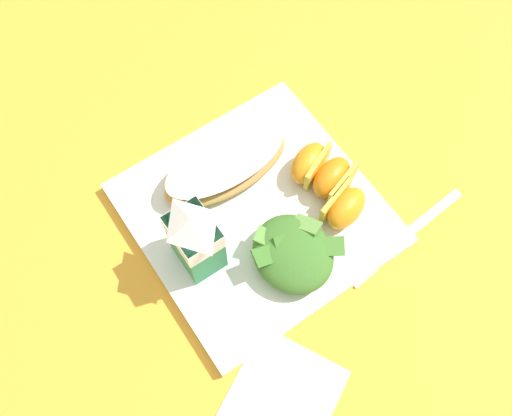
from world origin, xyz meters
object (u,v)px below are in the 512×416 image
white_plate (256,214)px  milk_carton (195,238)px  green_salad_pile (296,251)px  metal_fork (396,242)px  orange_wedge_rear (310,164)px  orange_wedge_middle (333,178)px  cheesy_pizza_bread (225,165)px  paper_napkin (285,393)px  orange_wedge_front (345,207)px

white_plate → milk_carton: milk_carton is taller
green_salad_pile → metal_fork: size_ratio=0.55×
milk_carton → orange_wedge_rear: milk_carton is taller
milk_carton → orange_wedge_middle: size_ratio=1.61×
white_plate → cheesy_pizza_bread: 0.07m
paper_napkin → white_plate: bearing=-25.9°
orange_wedge_middle → metal_fork: orange_wedge_middle is taller
orange_wedge_rear → metal_fork: (-0.13, -0.04, -0.03)m
cheesy_pizza_bread → metal_fork: 0.23m
paper_napkin → orange_wedge_rear: bearing=-41.8°
green_salad_pile → orange_wedge_middle: 0.11m
white_plate → metal_fork: (-0.13, -0.12, -0.01)m
white_plate → orange_wedge_middle: 0.10m
cheesy_pizza_bread → white_plate: bearing=-179.5°
green_salad_pile → orange_wedge_front: 0.08m
metal_fork → orange_wedge_front: bearing=29.6°
paper_napkin → orange_wedge_front: bearing=-54.0°
cheesy_pizza_bread → orange_wedge_rear: size_ratio=2.46×
orange_wedge_rear → paper_napkin: orange_wedge_rear is taller
white_plate → orange_wedge_rear: orange_wedge_rear is taller
orange_wedge_front → metal_fork: 0.08m
white_plate → orange_wedge_middle: (-0.02, -0.10, 0.03)m
cheesy_pizza_bread → paper_napkin: cheesy_pizza_bread is taller
orange_wedge_middle → metal_fork: size_ratio=0.36×
white_plate → orange_wedge_middle: bearing=-103.6°
orange_wedge_rear → metal_fork: bearing=-165.2°
orange_wedge_front → orange_wedge_middle: size_ratio=1.00×
orange_wedge_front → metal_fork: orange_wedge_front is taller
milk_carton → orange_wedge_front: (-0.05, -0.17, -0.04)m
white_plate → metal_fork: size_ratio=1.48×
green_salad_pile → orange_wedge_rear: green_salad_pile is taller
orange_wedge_middle → cheesy_pizza_bread: bearing=47.2°
orange_wedge_middle → orange_wedge_rear: bearing=19.5°
milk_carton → orange_wedge_rear: size_ratio=1.58×
milk_carton → orange_wedge_rear: 0.18m
cheesy_pizza_bread → green_salad_pile: bearing=-177.9°
cheesy_pizza_bread → milk_carton: (-0.08, 0.09, 0.04)m
orange_wedge_rear → metal_fork: size_ratio=0.37×
milk_carton → paper_napkin: 0.20m
cheesy_pizza_bread → green_salad_pile: 0.14m
paper_napkin → cheesy_pizza_bread: bearing=-19.7°
orange_wedge_front → orange_wedge_middle: (0.04, -0.01, 0.00)m
green_salad_pile → paper_napkin: bearing=140.2°
green_salad_pile → milk_carton: 0.12m
white_plate → milk_carton: 0.11m
cheesy_pizza_bread → milk_carton: milk_carton is taller
white_plate → orange_wedge_front: bearing=-126.3°
white_plate → orange_wedge_middle: orange_wedge_middle is taller
cheesy_pizza_bread → orange_wedge_front: orange_wedge_front is taller
cheesy_pizza_bread → paper_napkin: 0.28m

